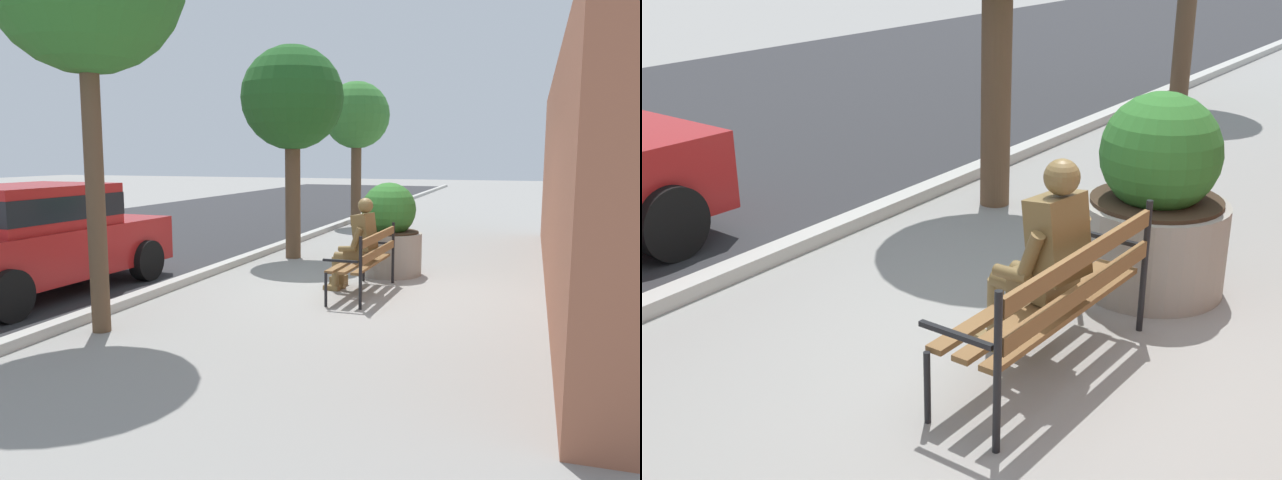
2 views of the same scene
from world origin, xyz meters
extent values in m
plane|color=gray|center=(0.00, 0.00, 0.00)|extent=(80.00, 80.00, 0.00)
cube|color=#B2AFA8|center=(0.00, 2.90, 0.06)|extent=(60.00, 0.20, 0.12)
cube|color=brown|center=(-0.17, -0.01, 0.45)|extent=(1.70, 0.15, 0.04)
cube|color=brown|center=(-0.17, 0.17, 0.45)|extent=(1.70, 0.15, 0.04)
cube|color=brown|center=(-0.16, 0.35, 0.45)|extent=(1.70, 0.15, 0.04)
cube|color=brown|center=(-0.17, -0.10, 0.62)|extent=(1.70, 0.08, 0.11)
cube|color=brown|center=(-0.17, -0.10, 0.84)|extent=(1.70, 0.08, 0.11)
cylinder|color=black|center=(-1.04, 0.40, 0.23)|extent=(0.04, 0.04, 0.45)
cylinder|color=black|center=(-1.05, -0.07, 0.47)|extent=(0.04, 0.04, 0.95)
cube|color=black|center=(-1.05, 0.20, 0.62)|extent=(0.05, 0.48, 0.03)
cylinder|color=black|center=(0.72, 0.35, 0.23)|extent=(0.04, 0.04, 0.45)
cylinder|color=black|center=(0.71, -0.12, 0.47)|extent=(0.04, 0.04, 0.95)
cube|color=black|center=(0.71, 0.15, 0.62)|extent=(0.05, 0.48, 0.03)
cube|color=brown|center=(-0.05, 0.23, 0.56)|extent=(0.39, 0.37, 0.16)
cube|color=brown|center=(-0.07, 0.13, 0.88)|extent=(0.40, 0.35, 0.55)
sphere|color=brown|center=(-0.07, 0.12, 1.26)|extent=(0.22, 0.22, 0.22)
cylinder|color=brown|center=(-0.28, 0.19, 0.83)|extent=(0.12, 0.19, 0.29)
cylinder|color=brown|center=(-0.27, 0.33, 0.66)|extent=(0.12, 0.28, 0.10)
cylinder|color=brown|center=(0.15, 0.12, 0.83)|extent=(0.12, 0.19, 0.29)
cylinder|color=brown|center=(0.19, 0.25, 0.66)|extent=(0.12, 0.28, 0.10)
cylinder|color=brown|center=(-0.12, 0.39, 0.52)|extent=(0.19, 0.38, 0.14)
cylinder|color=brown|center=(-0.09, 0.56, 0.25)|extent=(0.11, 0.11, 0.50)
cube|color=brown|center=(-0.08, 0.62, 0.04)|extent=(0.15, 0.26, 0.07)
cylinder|color=brown|center=(0.06, 0.36, 0.52)|extent=(0.19, 0.38, 0.14)
cylinder|color=brown|center=(0.09, 0.53, 0.25)|extent=(0.11, 0.11, 0.50)
cube|color=brown|center=(0.10, 0.59, 0.04)|extent=(0.15, 0.26, 0.07)
cube|color=brown|center=(0.24, 0.61, 0.08)|extent=(0.31, 0.22, 0.16)
cylinder|color=gray|center=(1.42, 0.12, 0.35)|extent=(1.10, 1.10, 0.69)
cylinder|color=#38281C|center=(1.42, 0.12, 0.71)|extent=(0.99, 0.99, 0.03)
sphere|color=#2D6B28|center=(1.42, 0.12, 1.08)|extent=(0.90, 0.90, 0.90)
cylinder|color=brown|center=(2.43, 2.20, 1.17)|extent=(0.29, 0.29, 2.35)
cylinder|color=brown|center=(8.12, 2.53, 1.20)|extent=(0.29, 0.29, 2.40)
cylinder|color=black|center=(-0.33, 3.61, 0.32)|extent=(0.65, 0.24, 0.64)
camera|label=1|loc=(-8.61, -2.10, 1.99)|focal=34.95mm
camera|label=2|loc=(-4.25, -2.10, 2.69)|focal=46.98mm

